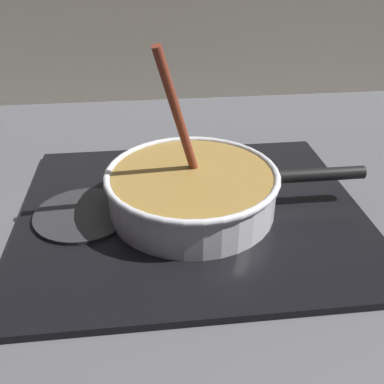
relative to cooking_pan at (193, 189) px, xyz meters
The scene contains 5 objects.
ground 0.21m from the cooking_pan, 77.33° to the right, with size 2.40×1.60×0.04m, color #4C4C51.
hob_plate 0.04m from the cooking_pan, behind, with size 0.56×0.48×0.01m, color black.
burner_ring 0.03m from the cooking_pan, behind, with size 0.18×0.18×0.01m, color #592D0C.
spare_burner 0.18m from the cooking_pan, behind, with size 0.16×0.16×0.01m, color #262628.
cooking_pan is the anchor object (origin of this frame).
Camera 1 is at (-0.11, -0.41, 0.41)m, focal length 40.77 mm.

